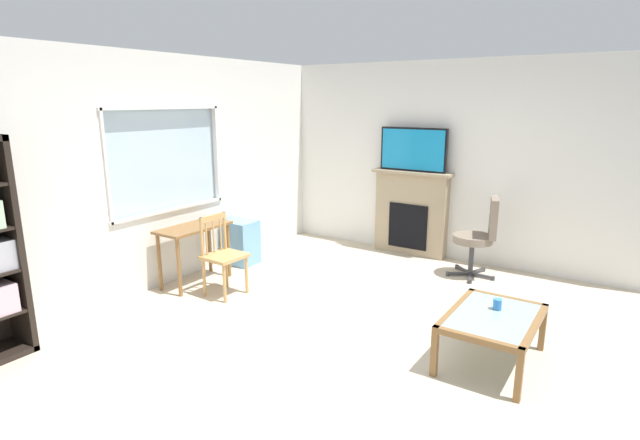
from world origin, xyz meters
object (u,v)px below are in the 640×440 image
wooden_chair (222,254)px  plastic_drawer_unit (241,242)px  desk_under_window (194,236)px  tv (413,150)px  sippy_cup (497,304)px  coffee_table (493,321)px  office_chair (480,233)px  fireplace (411,213)px

wooden_chair → plastic_drawer_unit: bearing=31.6°
desk_under_window → tv: size_ratio=0.93×
tv → plastic_drawer_unit: bearing=134.1°
wooden_chair → sippy_cup: bearing=-84.8°
plastic_drawer_unit → coffee_table: bearing=-102.7°
plastic_drawer_unit → tv: 2.64m
coffee_table → office_chair: bearing=18.9°
plastic_drawer_unit → coffee_table: (-0.79, -3.48, 0.07)m
office_chair → tv: bearing=69.4°
plastic_drawer_unit → sippy_cup: plastic_drawer_unit is taller
wooden_chair → plastic_drawer_unit: size_ratio=1.54×
desk_under_window → fireplace: 3.00m
desk_under_window → tv: (2.49, -1.64, 0.90)m
desk_under_window → fireplace: (2.51, -1.64, 0.02)m
plastic_drawer_unit → tv: tv is taller
office_chair → fireplace: bearing=68.5°
tv → coffee_table: 3.21m
tv → desk_under_window: bearing=146.5°
wooden_chair → coffee_table: bearing=-87.4°
desk_under_window → sippy_cup: (0.19, -3.42, -0.11)m
plastic_drawer_unit → office_chair: 3.06m
plastic_drawer_unit → fireplace: bearing=-45.6°
tv → sippy_cup: tv is taller
desk_under_window → coffee_table: 3.44m
wooden_chair → plastic_drawer_unit: wooden_chair is taller
tv → wooden_chair: bearing=156.1°
fireplace → office_chair: 1.18m
desk_under_window → plastic_drawer_unit: (0.85, 0.05, -0.29)m
office_chair → coffee_table: size_ratio=1.03×
fireplace → coffee_table: 3.04m
fireplace → office_chair: fireplace is taller
wooden_chair → sippy_cup: size_ratio=10.00×
desk_under_window → wooden_chair: 0.53m
wooden_chair → tv: tv is taller
tv → sippy_cup: 3.07m
tv → office_chair: 1.49m
desk_under_window → wooden_chair: wooden_chair is taller
fireplace → office_chair: bearing=-111.5°
desk_under_window → coffee_table: desk_under_window is taller
office_chair → wooden_chair: bearing=133.9°
fireplace → tv: 0.88m
desk_under_window → tv: tv is taller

